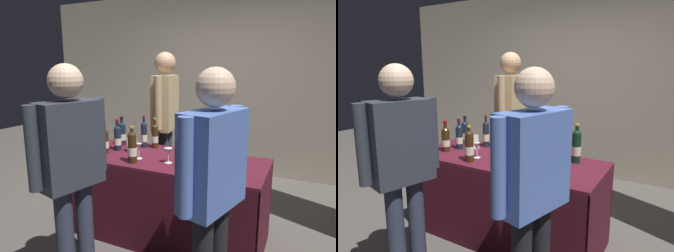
% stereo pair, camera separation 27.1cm
% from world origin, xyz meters
% --- Properties ---
extents(ground_plane, '(12.00, 12.00, 0.00)m').
position_xyz_m(ground_plane, '(0.00, 0.00, 0.00)').
color(ground_plane, '#514C47').
extents(back_partition, '(6.40, 0.12, 2.71)m').
position_xyz_m(back_partition, '(0.00, 2.13, 1.36)').
color(back_partition, '#B2A893').
rests_on(back_partition, ground_plane).
extents(tasting_table, '(1.77, 0.76, 0.78)m').
position_xyz_m(tasting_table, '(0.00, 0.00, 0.54)').
color(tasting_table, '#4C1423').
rests_on(tasting_table, ground_plane).
extents(featured_wine_bottle, '(0.08, 0.08, 0.31)m').
position_xyz_m(featured_wine_bottle, '(-0.65, 0.21, 0.91)').
color(featured_wine_bottle, '#192333').
rests_on(featured_wine_bottle, tasting_table).
extents(display_bottle_0, '(0.07, 0.07, 0.33)m').
position_xyz_m(display_bottle_0, '(-0.38, 0.23, 0.92)').
color(display_bottle_0, '#192333').
rests_on(display_bottle_0, tasting_table).
extents(display_bottle_1, '(0.07, 0.07, 0.29)m').
position_xyz_m(display_bottle_1, '(0.44, -0.13, 0.91)').
color(display_bottle_1, black).
rests_on(display_bottle_1, tasting_table).
extents(display_bottle_2, '(0.08, 0.08, 0.35)m').
position_xyz_m(display_bottle_2, '(0.59, 0.21, 0.93)').
color(display_bottle_2, black).
rests_on(display_bottle_2, tasting_table).
extents(display_bottle_3, '(0.08, 0.08, 0.32)m').
position_xyz_m(display_bottle_3, '(-0.22, -0.26, 0.92)').
color(display_bottle_3, '#38230F').
rests_on(display_bottle_3, tasting_table).
extents(display_bottle_4, '(0.08, 0.08, 0.31)m').
position_xyz_m(display_bottle_4, '(-0.62, -0.12, 0.91)').
color(display_bottle_4, '#38230F').
rests_on(display_bottle_4, tasting_table).
extents(display_bottle_5, '(0.07, 0.07, 0.31)m').
position_xyz_m(display_bottle_5, '(-0.57, 0.02, 0.91)').
color(display_bottle_5, '#192333').
rests_on(display_bottle_5, tasting_table).
extents(display_bottle_6, '(0.08, 0.08, 0.31)m').
position_xyz_m(display_bottle_6, '(0.11, 0.21, 0.91)').
color(display_bottle_6, black).
rests_on(display_bottle_6, tasting_table).
extents(display_bottle_7, '(0.07, 0.07, 0.34)m').
position_xyz_m(display_bottle_7, '(0.64, -0.22, 0.92)').
color(display_bottle_7, black).
rests_on(display_bottle_7, tasting_table).
extents(display_bottle_8, '(0.07, 0.07, 0.31)m').
position_xyz_m(display_bottle_8, '(-0.28, 0.26, 0.91)').
color(display_bottle_8, '#38230F').
rests_on(display_bottle_8, tasting_table).
extents(wine_glass_near_vendor, '(0.07, 0.07, 0.13)m').
position_xyz_m(wine_glass_near_vendor, '(0.07, -0.13, 0.88)').
color(wine_glass_near_vendor, silver).
rests_on(wine_glass_near_vendor, tasting_table).
extents(wine_glass_mid, '(0.07, 0.07, 0.16)m').
position_xyz_m(wine_glass_mid, '(0.31, -0.06, 0.89)').
color(wine_glass_mid, silver).
rests_on(wine_glass_mid, tasting_table).
extents(wine_glass_near_taster, '(0.07, 0.07, 0.14)m').
position_xyz_m(wine_glass_near_taster, '(-0.23, -0.14, 0.88)').
color(wine_glass_near_taster, silver).
rests_on(wine_glass_near_taster, tasting_table).
extents(flower_vase, '(0.11, 0.11, 0.40)m').
position_xyz_m(flower_vase, '(0.22, 0.09, 0.89)').
color(flower_vase, tan).
rests_on(flower_vase, tasting_table).
extents(brochure_stand, '(0.04, 0.15, 0.15)m').
position_xyz_m(brochure_stand, '(-0.43, 0.07, 0.85)').
color(brochure_stand, silver).
rests_on(brochure_stand, tasting_table).
extents(vendor_presenter, '(0.28, 0.62, 1.77)m').
position_xyz_m(vendor_presenter, '(-0.38, 0.72, 1.08)').
color(vendor_presenter, '#2D3347').
rests_on(vendor_presenter, ground_plane).
extents(taster_foreground_right, '(0.30, 0.57, 1.63)m').
position_xyz_m(taster_foreground_right, '(-0.28, -0.94, 0.98)').
color(taster_foreground_right, '#2D3347').
rests_on(taster_foreground_right, ground_plane).
extents(taster_foreground_left, '(0.31, 0.60, 1.61)m').
position_xyz_m(taster_foreground_left, '(0.67, -0.81, 0.97)').
color(taster_foreground_left, black).
rests_on(taster_foreground_left, ground_plane).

